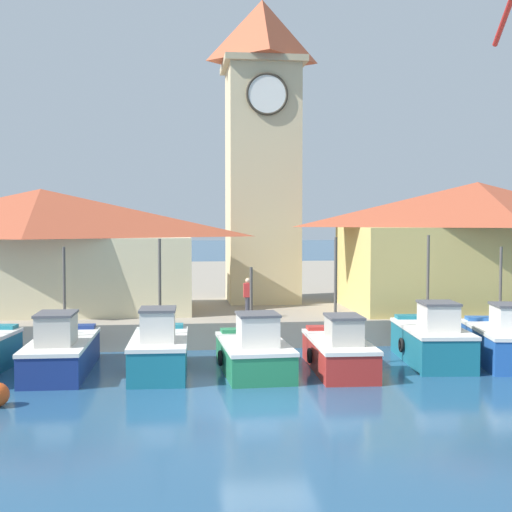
{
  "coord_description": "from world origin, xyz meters",
  "views": [
    {
      "loc": [
        -2.49,
        -18.54,
        5.02
      ],
      "look_at": [
        0.9,
        10.59,
        3.5
      ],
      "focal_mm": 50.0,
      "sensor_mm": 36.0,
      "label": 1
    }
  ],
  "objects_px": {
    "clock_tower": "(262,144)",
    "warehouse_left": "(41,249)",
    "fishing_boat_right_inner": "(432,340)",
    "fishing_boat_center": "(254,352)",
    "dock_worker_near_tower": "(248,297)",
    "warehouse_right": "(477,244)",
    "fishing_boat_left_inner": "(61,351)",
    "fishing_boat_mid_left": "(159,350)",
    "fishing_boat_mid_right": "(339,351)",
    "fishing_boat_right_outer": "(505,342)"
  },
  "relations": [
    {
      "from": "fishing_boat_center",
      "to": "fishing_boat_mid_right",
      "type": "xyz_separation_m",
      "value": [
        2.82,
        -0.07,
        -0.01
      ]
    },
    {
      "from": "fishing_boat_mid_right",
      "to": "fishing_boat_right_inner",
      "type": "xyz_separation_m",
      "value": [
        3.54,
        0.94,
        0.11
      ]
    },
    {
      "from": "warehouse_right",
      "to": "dock_worker_near_tower",
      "type": "height_order",
      "value": "warehouse_right"
    },
    {
      "from": "fishing_boat_right_inner",
      "to": "warehouse_left",
      "type": "height_order",
      "value": "warehouse_left"
    },
    {
      "from": "fishing_boat_left_inner",
      "to": "fishing_boat_right_inner",
      "type": "bearing_deg",
      "value": 0.59
    },
    {
      "from": "fishing_boat_right_inner",
      "to": "clock_tower",
      "type": "distance_m",
      "value": 13.92
    },
    {
      "from": "clock_tower",
      "to": "warehouse_left",
      "type": "distance_m",
      "value": 11.44
    },
    {
      "from": "fishing_boat_mid_left",
      "to": "warehouse_left",
      "type": "bearing_deg",
      "value": 121.85
    },
    {
      "from": "fishing_boat_center",
      "to": "fishing_boat_mid_right",
      "type": "distance_m",
      "value": 2.82
    },
    {
      "from": "fishing_boat_right_inner",
      "to": "fishing_boat_right_outer",
      "type": "height_order",
      "value": "fishing_boat_right_inner"
    },
    {
      "from": "clock_tower",
      "to": "dock_worker_near_tower",
      "type": "xyz_separation_m",
      "value": [
        -1.32,
        -5.86,
        -6.78
      ]
    },
    {
      "from": "warehouse_left",
      "to": "dock_worker_near_tower",
      "type": "distance_m",
      "value": 9.33
    },
    {
      "from": "fishing_boat_mid_left",
      "to": "warehouse_left",
      "type": "distance_m",
      "value": 10.23
    },
    {
      "from": "dock_worker_near_tower",
      "to": "fishing_boat_center",
      "type": "bearing_deg",
      "value": -93.88
    },
    {
      "from": "fishing_boat_left_inner",
      "to": "warehouse_left",
      "type": "xyz_separation_m",
      "value": [
        -1.98,
        7.8,
        3.03
      ]
    },
    {
      "from": "fishing_boat_mid_right",
      "to": "fishing_boat_right_outer",
      "type": "relative_size",
      "value": 1.02
    },
    {
      "from": "fishing_boat_mid_left",
      "to": "clock_tower",
      "type": "xyz_separation_m",
      "value": [
        4.77,
        11.14,
        7.89
      ]
    },
    {
      "from": "clock_tower",
      "to": "fishing_boat_mid_left",
      "type": "bearing_deg",
      "value": -113.19
    },
    {
      "from": "clock_tower",
      "to": "dock_worker_near_tower",
      "type": "bearing_deg",
      "value": -102.67
    },
    {
      "from": "fishing_boat_center",
      "to": "fishing_boat_right_inner",
      "type": "relative_size",
      "value": 0.96
    },
    {
      "from": "clock_tower",
      "to": "warehouse_left",
      "type": "bearing_deg",
      "value": -164.15
    },
    {
      "from": "clock_tower",
      "to": "warehouse_right",
      "type": "distance_m",
      "value": 11.04
    },
    {
      "from": "fishing_boat_left_inner",
      "to": "fishing_boat_mid_right",
      "type": "bearing_deg",
      "value": -5.09
    },
    {
      "from": "fishing_boat_center",
      "to": "clock_tower",
      "type": "bearing_deg",
      "value": 81.54
    },
    {
      "from": "fishing_boat_mid_right",
      "to": "warehouse_left",
      "type": "relative_size",
      "value": 0.37
    },
    {
      "from": "fishing_boat_mid_right",
      "to": "clock_tower",
      "type": "xyz_separation_m",
      "value": [
        -1.13,
        11.43,
        7.98
      ]
    },
    {
      "from": "fishing_boat_right_outer",
      "to": "fishing_boat_center",
      "type": "bearing_deg",
      "value": -177.29
    },
    {
      "from": "fishing_boat_mid_right",
      "to": "fishing_boat_right_outer",
      "type": "xyz_separation_m",
      "value": [
        6.0,
        0.49,
        0.09
      ]
    },
    {
      "from": "warehouse_left",
      "to": "dock_worker_near_tower",
      "type": "bearing_deg",
      "value": -19.39
    },
    {
      "from": "fishing_boat_left_inner",
      "to": "warehouse_left",
      "type": "bearing_deg",
      "value": 104.23
    },
    {
      "from": "warehouse_left",
      "to": "warehouse_right",
      "type": "xyz_separation_m",
      "value": [
        19.16,
        -0.96,
        0.18
      ]
    },
    {
      "from": "fishing_boat_left_inner",
      "to": "warehouse_right",
      "type": "distance_m",
      "value": 18.77
    },
    {
      "from": "fishing_boat_center",
      "to": "fishing_boat_right_inner",
      "type": "height_order",
      "value": "fishing_boat_right_inner"
    },
    {
      "from": "fishing_boat_center",
      "to": "dock_worker_near_tower",
      "type": "relative_size",
      "value": 2.84
    },
    {
      "from": "fishing_boat_center",
      "to": "fishing_boat_right_inner",
      "type": "distance_m",
      "value": 6.42
    },
    {
      "from": "fishing_boat_mid_left",
      "to": "fishing_boat_center",
      "type": "height_order",
      "value": "fishing_boat_mid_left"
    },
    {
      "from": "fishing_boat_mid_right",
      "to": "fishing_boat_right_outer",
      "type": "bearing_deg",
      "value": 4.68
    },
    {
      "from": "fishing_boat_center",
      "to": "fishing_boat_right_outer",
      "type": "xyz_separation_m",
      "value": [
        8.81,
        0.42,
        0.09
      ]
    },
    {
      "from": "fishing_boat_mid_left",
      "to": "fishing_boat_right_inner",
      "type": "height_order",
      "value": "fishing_boat_right_inner"
    },
    {
      "from": "warehouse_left",
      "to": "warehouse_right",
      "type": "bearing_deg",
      "value": -2.87
    },
    {
      "from": "fishing_boat_mid_right",
      "to": "dock_worker_near_tower",
      "type": "relative_size",
      "value": 2.97
    },
    {
      "from": "fishing_boat_left_inner",
      "to": "clock_tower",
      "type": "distance_m",
      "value": 15.47
    },
    {
      "from": "fishing_boat_mid_left",
      "to": "dock_worker_near_tower",
      "type": "bearing_deg",
      "value": 56.8
    },
    {
      "from": "fishing_boat_center",
      "to": "fishing_boat_right_outer",
      "type": "relative_size",
      "value": 0.98
    },
    {
      "from": "fishing_boat_left_inner",
      "to": "warehouse_right",
      "type": "xyz_separation_m",
      "value": [
        17.18,
        6.84,
        3.21
      ]
    },
    {
      "from": "fishing_boat_center",
      "to": "dock_worker_near_tower",
      "type": "distance_m",
      "value": 5.64
    },
    {
      "from": "fishing_boat_mid_left",
      "to": "fishing_boat_right_outer",
      "type": "bearing_deg",
      "value": 0.95
    },
    {
      "from": "fishing_boat_right_inner",
      "to": "warehouse_right",
      "type": "distance_m",
      "value": 8.69
    },
    {
      "from": "warehouse_right",
      "to": "fishing_boat_left_inner",
      "type": "bearing_deg",
      "value": -158.3
    },
    {
      "from": "clock_tower",
      "to": "fishing_boat_center",
      "type": "bearing_deg",
      "value": -98.46
    }
  ]
}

